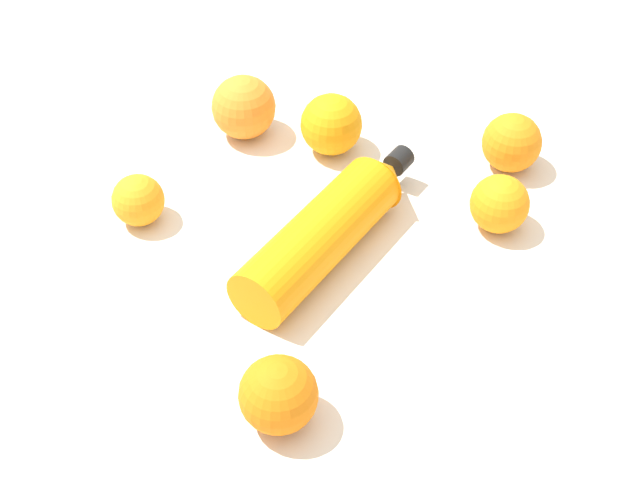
{
  "coord_description": "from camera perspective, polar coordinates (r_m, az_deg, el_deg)",
  "views": [
    {
      "loc": [
        -0.56,
        -0.45,
        0.71
      ],
      "look_at": [
        -0.02,
        -0.0,
        0.04
      ],
      "focal_mm": 49.73,
      "sensor_mm": 36.0,
      "label": 1
    }
  ],
  "objects": [
    {
      "name": "orange_2",
      "position": [
        1.16,
        -4.93,
        8.52
      ],
      "size": [
        0.08,
        0.08,
        0.08
      ],
      "primitive_type": "sphere",
      "color": "orange",
      "rests_on": "ground_plane"
    },
    {
      "name": "orange_0",
      "position": [
        1.05,
        -11.62,
        2.53
      ],
      "size": [
        0.06,
        0.06,
        0.06
      ],
      "primitive_type": "sphere",
      "color": "orange",
      "rests_on": "ground_plane"
    },
    {
      "name": "orange_4",
      "position": [
        1.13,
        12.24,
        6.14
      ],
      "size": [
        0.07,
        0.07,
        0.07
      ],
      "primitive_type": "sphere",
      "color": "orange",
      "rests_on": "ground_plane"
    },
    {
      "name": "orange_5",
      "position": [
        1.13,
        0.73,
        7.45
      ],
      "size": [
        0.08,
        0.08,
        0.08
      ],
      "primitive_type": "sphere",
      "color": "orange",
      "rests_on": "ground_plane"
    },
    {
      "name": "ground_plane",
      "position": [
        1.01,
        0.49,
        -0.81
      ],
      "size": [
        2.4,
        2.4,
        0.0
      ],
      "primitive_type": "plane",
      "color": "silver"
    },
    {
      "name": "orange_3",
      "position": [
        1.04,
        11.48,
        2.29
      ],
      "size": [
        0.07,
        0.07,
        0.07
      ],
      "primitive_type": "sphere",
      "color": "orange",
      "rests_on": "ground_plane"
    },
    {
      "name": "water_bottle",
      "position": [
        0.99,
        0.72,
        0.73
      ],
      "size": [
        0.3,
        0.09,
        0.07
      ],
      "rotation": [
        0.0,
        0.0,
        0.08
      ],
      "color": "orange",
      "rests_on": "ground_plane"
    },
    {
      "name": "orange_1",
      "position": [
        0.84,
        -2.69,
        -9.91
      ],
      "size": [
        0.08,
        0.08,
        0.08
      ],
      "primitive_type": "sphere",
      "color": "orange",
      "rests_on": "ground_plane"
    }
  ]
}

